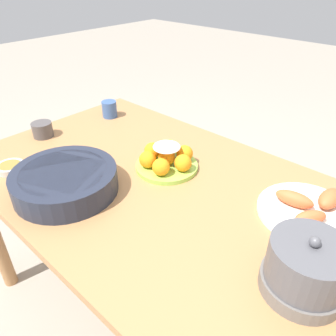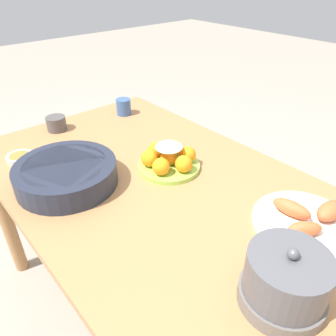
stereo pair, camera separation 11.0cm
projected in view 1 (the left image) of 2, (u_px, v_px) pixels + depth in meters
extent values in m
plane|color=#9E9384|center=(169.00, 317.00, 1.45)|extent=(12.00, 12.00, 0.00)
cylinder|color=#A87547|center=(124.00, 163.00, 1.90)|extent=(0.06, 0.06, 0.67)
cube|color=#A87547|center=(169.00, 192.00, 1.07)|extent=(1.50, 0.86, 0.03)
cylinder|color=#99CC4C|center=(167.00, 166.00, 1.17)|extent=(0.22, 0.22, 0.02)
sphere|color=orange|center=(152.00, 151.00, 1.18)|extent=(0.06, 0.06, 0.06)
sphere|color=orange|center=(148.00, 159.00, 1.13)|extent=(0.06, 0.06, 0.06)
sphere|color=orange|center=(161.00, 167.00, 1.09)|extent=(0.06, 0.06, 0.06)
sphere|color=orange|center=(183.00, 163.00, 1.11)|extent=(0.06, 0.06, 0.06)
sphere|color=orange|center=(185.00, 153.00, 1.17)|extent=(0.06, 0.06, 0.06)
sphere|color=orange|center=(169.00, 148.00, 1.20)|extent=(0.06, 0.06, 0.06)
ellipsoid|color=white|center=(167.00, 147.00, 1.12)|extent=(0.10, 0.10, 0.02)
sphere|color=orange|center=(167.00, 157.00, 1.15)|extent=(0.06, 0.06, 0.06)
cylinder|color=#232838|center=(65.00, 181.00, 1.03)|extent=(0.33, 0.33, 0.08)
cylinder|color=brown|center=(64.00, 173.00, 1.02)|extent=(0.27, 0.27, 0.01)
cylinder|color=beige|center=(10.00, 167.00, 1.15)|extent=(0.10, 0.10, 0.02)
cylinder|color=olive|center=(10.00, 165.00, 1.15)|extent=(0.07, 0.07, 0.01)
cylinder|color=silver|center=(307.00, 212.00, 0.96)|extent=(0.29, 0.29, 0.01)
ellipsoid|color=#E06033|center=(294.00, 199.00, 0.96)|extent=(0.12, 0.06, 0.04)
ellipsoid|color=#E06033|center=(311.00, 218.00, 0.90)|extent=(0.09, 0.10, 0.04)
ellipsoid|color=#E06033|center=(330.00, 199.00, 0.96)|extent=(0.06, 0.10, 0.05)
cylinder|color=#38568E|center=(109.00, 109.00, 1.53)|extent=(0.07, 0.07, 0.08)
cylinder|color=#4C4747|center=(42.00, 130.00, 1.36)|extent=(0.08, 0.08, 0.06)
cylinder|color=#66605B|center=(301.00, 283.00, 0.73)|extent=(0.19, 0.19, 0.04)
cylinder|color=#515156|center=(308.00, 262.00, 0.70)|extent=(0.17, 0.17, 0.10)
sphere|color=#515156|center=(315.00, 242.00, 0.66)|extent=(0.02, 0.02, 0.02)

